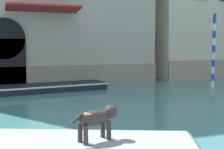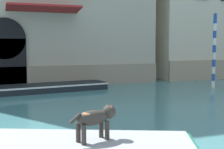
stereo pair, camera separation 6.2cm
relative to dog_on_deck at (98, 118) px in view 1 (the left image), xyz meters
name	(u,v)px [view 1 (the left image)]	position (x,y,z in m)	size (l,w,h in m)	color
dog_on_deck	(98,118)	(0.00, 0.00, 0.00)	(0.99, 0.47, 0.67)	#332D28
boat_moored_near_palazzo	(43,88)	(0.48, 10.46, -0.81)	(6.85, 2.38, 0.38)	black
mooring_pole_0	(214,50)	(9.61, 8.59, 1.07)	(0.19, 0.19, 4.14)	white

